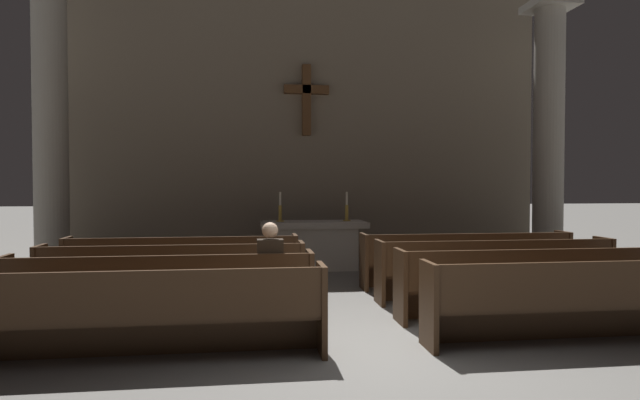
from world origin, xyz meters
TOP-DOWN VIEW (x-y plane):
  - ground_plane at (0.00, 0.00)m, footprint 80.00×80.00m
  - pew_left_row_1 at (-2.39, -0.04)m, footprint 3.67×0.50m
  - pew_left_row_2 at (-2.39, 1.07)m, footprint 3.67×0.50m
  - pew_left_row_3 at (-2.39, 2.18)m, footprint 3.67×0.50m
  - pew_left_row_4 at (-2.39, 3.30)m, footprint 3.67×0.50m
  - pew_right_row_1 at (2.39, -0.04)m, footprint 3.67×0.50m
  - pew_right_row_2 at (2.39, 1.07)m, footprint 3.67×0.50m
  - pew_right_row_3 at (2.39, 2.18)m, footprint 3.67×0.50m
  - pew_right_row_4 at (2.39, 3.30)m, footprint 3.67×0.50m
  - column_left_second at (-5.13, 5.43)m, footprint 0.96×0.96m
  - column_right_second at (5.13, 5.43)m, footprint 0.96×0.96m
  - altar at (0.00, 5.58)m, footprint 2.20×0.90m
  - candlestick_left at (-0.70, 5.58)m, footprint 0.16×0.16m
  - candlestick_right at (0.70, 5.58)m, footprint 0.16×0.16m
  - apse_with_cross at (0.00, 7.24)m, footprint 11.27×0.45m
  - lone_worshipper at (-1.08, 1.11)m, footprint 0.32×0.43m

SIDE VIEW (x-z plane):
  - ground_plane at x=0.00m, z-range 0.00..0.00m
  - pew_left_row_1 at x=-2.39m, z-range 0.00..0.95m
  - pew_left_row_2 at x=-2.39m, z-range 0.00..0.95m
  - pew_left_row_3 at x=-2.39m, z-range 0.00..0.95m
  - pew_left_row_4 at x=-2.39m, z-range 0.00..0.95m
  - pew_right_row_1 at x=2.39m, z-range 0.00..0.95m
  - pew_right_row_2 at x=2.39m, z-range 0.00..0.95m
  - pew_right_row_3 at x=2.39m, z-range 0.00..0.95m
  - pew_right_row_4 at x=2.39m, z-range 0.00..0.95m
  - altar at x=0.00m, z-range 0.03..1.04m
  - lone_worshipper at x=-1.08m, z-range 0.03..1.35m
  - candlestick_left at x=-0.70m, z-range 0.90..1.51m
  - candlestick_right at x=0.70m, z-range 0.90..1.51m
  - column_left_second at x=-5.13m, z-range -0.08..5.64m
  - column_right_second at x=5.13m, z-range -0.08..5.64m
  - apse_with_cross at x=0.00m, z-range 0.00..6.81m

